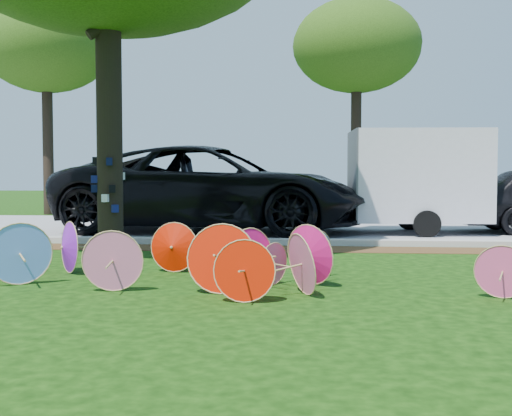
{
  "coord_description": "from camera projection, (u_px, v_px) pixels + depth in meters",
  "views": [
    {
      "loc": [
        1.31,
        -7.4,
        1.4
      ],
      "look_at": [
        0.5,
        2.0,
        0.9
      ],
      "focal_mm": 45.0,
      "sensor_mm": 36.0,
      "label": 1
    }
  ],
  "objects": [
    {
      "name": "ground",
      "position": [
        199.0,
        293.0,
        7.55
      ],
      "size": [
        90.0,
        90.0,
        0.0
      ],
      "primitive_type": "plane",
      "color": "black",
      "rests_on": "ground"
    },
    {
      "name": "mulch_strip",
      "position": [
        241.0,
        248.0,
        12.02
      ],
      "size": [
        90.0,
        1.0,
        0.01
      ],
      "primitive_type": "cube",
      "color": "#472D16",
      "rests_on": "ground"
    },
    {
      "name": "curb",
      "position": [
        245.0,
        242.0,
        12.72
      ],
      "size": [
        90.0,
        0.3,
        0.12
      ],
      "primitive_type": "cube",
      "color": "#B7B5AD",
      "rests_on": "ground"
    },
    {
      "name": "street",
      "position": [
        261.0,
        227.0,
        16.85
      ],
      "size": [
        90.0,
        8.0,
        0.01
      ],
      "primitive_type": "cube",
      "color": "gray",
      "rests_on": "ground"
    },
    {
      "name": "parasol_pile",
      "position": [
        200.0,
        256.0,
        8.06
      ],
      "size": [
        6.78,
        2.66,
        0.85
      ],
      "color": "#D0628A",
      "rests_on": "ground"
    },
    {
      "name": "black_van",
      "position": [
        213.0,
        189.0,
        15.5
      ],
      "size": [
        7.78,
        4.21,
        2.07
      ],
      "primitive_type": "imported",
      "rotation": [
        0.0,
        0.0,
        1.46
      ],
      "color": "black",
      "rests_on": "ground"
    },
    {
      "name": "cargo_trailer",
      "position": [
        418.0,
        176.0,
        15.02
      ],
      "size": [
        3.12,
        2.07,
        2.72
      ],
      "primitive_type": "cube",
      "rotation": [
        0.0,
        0.0,
        0.05
      ],
      "color": "silver",
      "rests_on": "ground"
    },
    {
      "name": "bg_trees",
      "position": [
        356.0,
        46.0,
        21.86
      ],
      "size": [
        25.51,
        5.92,
        7.4
      ],
      "color": "black",
      "rests_on": "ground"
    }
  ]
}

